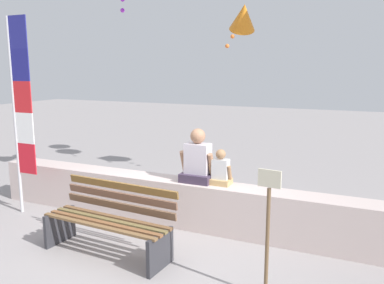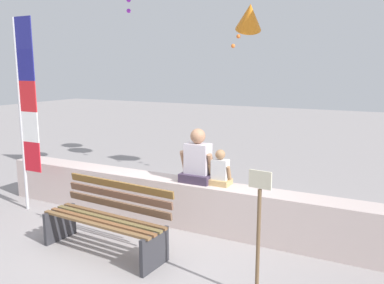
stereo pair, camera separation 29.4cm
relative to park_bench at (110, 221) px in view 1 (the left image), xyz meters
name	(u,v)px [view 1 (the left image)]	position (x,y,z in m)	size (l,w,h in m)	color
ground_plane	(143,249)	(0.34, 0.24, -0.42)	(40.00, 40.00, 0.00)	gray
seawall_ledge	(177,202)	(0.34, 1.24, -0.07)	(6.58, 0.45, 0.70)	#C4B0AA
park_bench	(110,221)	(0.00, 0.00, 0.00)	(1.78, 0.71, 0.88)	brown
person_adult	(198,161)	(0.67, 1.29, 0.59)	(0.52, 0.38, 0.80)	#3B2E44
person_child	(221,171)	(1.03, 1.29, 0.48)	(0.34, 0.25, 0.52)	tan
flag_banner	(20,105)	(-2.12, 0.62, 1.37)	(0.41, 0.05, 3.16)	#B7B7BC
kite_orange	(243,17)	(0.57, 3.64, 2.90)	(0.76, 0.84, 0.92)	orange
sign_post	(268,224)	(2.10, -0.20, 0.39)	(0.24, 0.05, 1.38)	brown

